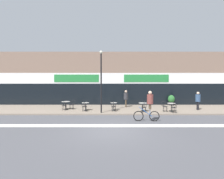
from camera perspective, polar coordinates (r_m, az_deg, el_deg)
name	(u,v)px	position (r m, az deg, el deg)	size (l,w,h in m)	color
ground_plane	(111,131)	(10.13, -0.35, -13.32)	(120.00, 120.00, 0.00)	#4C4C51
sidewalk_slab	(111,109)	(17.21, -0.20, -6.42)	(40.00, 5.50, 0.12)	gray
storefront_facade	(112,79)	(21.70, -0.15, 3.38)	(40.00, 4.06, 6.10)	#7F6656
bike_lane_stripe	(111,126)	(11.22, -0.32, -11.71)	(36.00, 0.70, 0.01)	silver
bistro_table_0	(66,104)	(17.25, -14.81, -4.49)	(0.79, 0.79, 0.74)	black
bistro_table_1	(86,105)	(16.23, -8.64, -4.98)	(0.67, 0.67, 0.71)	black
bistro_table_2	(114,105)	(16.08, 0.58, -5.04)	(0.63, 0.63, 0.71)	black
bistro_table_3	(143,105)	(15.80, 10.05, -5.08)	(0.74, 0.74, 0.75)	black
bistro_table_4	(171,106)	(16.27, 18.85, -4.99)	(0.71, 0.71, 0.75)	black
cafe_chair_0_near	(64,105)	(16.66, -15.38, -4.82)	(0.42, 0.58, 0.90)	black
cafe_chair_0_side	(72,104)	(17.10, -12.79, -4.59)	(0.60, 0.44, 0.90)	black
cafe_chair_1_near	(84,106)	(15.62, -9.00, -5.25)	(0.41, 0.58, 0.90)	black
cafe_chair_2_near	(114,106)	(15.46, 0.57, -5.30)	(0.44, 0.59, 0.90)	black
cafe_chair_3_near	(144,107)	(15.20, 10.43, -5.49)	(0.44, 0.59, 0.90)	black
cafe_chair_4_near	(174,107)	(15.69, 19.62, -5.35)	(0.45, 0.60, 0.90)	black
cafe_chair_4_side	(164,106)	(16.08, 16.72, -5.10)	(0.59, 0.43, 0.90)	black
planter_pot	(171,100)	(20.49, 18.81, -3.16)	(0.73, 0.73, 1.13)	#232326
lamp_post	(101,77)	(14.78, -3.55, 4.05)	(0.26, 0.26, 5.23)	black
cyclist_0	(149,104)	(12.48, 12.01, -4.70)	(1.83, 0.50, 2.12)	black
pedestrian_near_end	(126,97)	(18.11, 4.57, -2.49)	(0.47, 0.47, 1.73)	#4C3D2D
pedestrian_far_end	(198,99)	(18.08, 26.26, -2.86)	(0.49, 0.49, 1.69)	black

